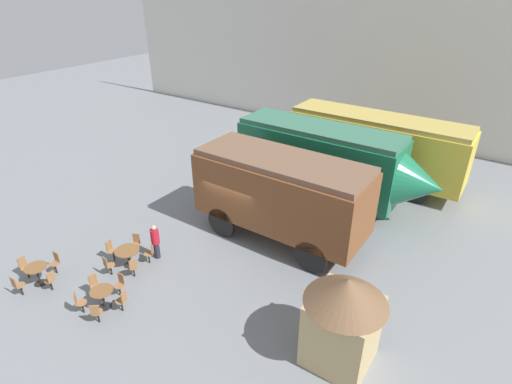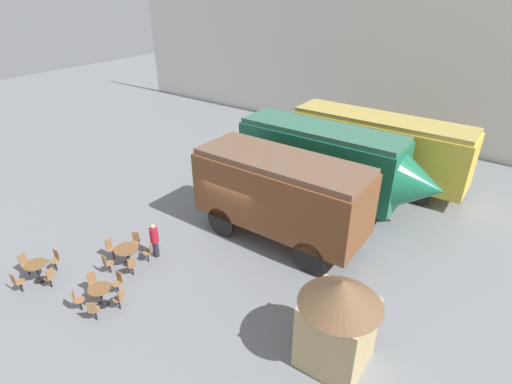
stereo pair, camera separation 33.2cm
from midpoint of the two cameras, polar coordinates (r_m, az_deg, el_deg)
The scene contains 24 objects.
ground_plane at distance 18.02m, azimuth -2.92°, elevation -5.55°, with size 80.00×80.00×0.00m, color gray.
backdrop_wall at distance 29.15m, azimuth 16.04°, elevation 16.32°, with size 44.00×0.15×9.00m.
passenger_coach_vintage at distance 22.37m, azimuth 16.33°, elevation 6.57°, with size 9.28×2.45×3.72m.
streamlined_locomotive at distance 19.71m, azimuth 10.24°, elevation 4.41°, with size 9.87×2.53×3.80m.
passenger_coach_wooden at distance 16.43m, azimuth 3.06°, elevation 0.17°, with size 7.20×2.83×3.76m.
cafe_table_near at distance 14.94m, azimuth -21.72°, elevation -13.47°, with size 0.77×0.77×0.74m.
cafe_table_mid at distance 16.94m, azimuth -29.35°, elevation -9.81°, with size 0.79×0.79×0.77m.
cafe_table_far at distance 16.50m, azimuth -18.44°, elevation -8.27°, with size 0.94×0.94×0.72m.
cafe_chair_0 at distance 15.06m, azimuth -24.61°, elevation -14.04°, with size 0.40×0.40×0.87m.
cafe_chair_1 at distance 14.45m, azimuth -22.52°, elevation -15.57°, with size 0.40×0.40×0.87m.
cafe_chair_2 at distance 14.60m, azimuth -19.18°, elevation -14.32°, with size 0.39×0.37×0.87m.
cafe_chair_3 at distance 15.28m, azimuth -19.45°, elevation -12.16°, with size 0.36×0.36×0.87m.
cafe_chair_4 at distance 15.55m, azimuth -22.66°, elevation -12.05°, with size 0.39×0.37×0.87m.
cafe_chair_5 at distance 16.73m, azimuth -31.45°, elevation -11.26°, with size 0.36×0.36×0.87m.
cafe_chair_6 at distance 16.41m, azimuth -27.82°, elevation -11.00°, with size 0.36×0.36×0.87m.
cafe_chair_7 at distance 17.26m, azimuth -27.22°, elevation -8.79°, with size 0.36×0.36×0.87m.
cafe_chair_8 at distance 17.56m, azimuth -30.66°, elevation -9.08°, with size 0.36×0.36×0.87m.
cafe_chair_9 at distance 16.43m, azimuth -15.47°, elevation -8.28°, with size 0.40×0.40×0.87m.
cafe_chair_10 at distance 17.16m, azimuth -17.30°, elevation -6.85°, with size 0.39×0.40×0.87m.
cafe_chair_11 at distance 17.07m, azimuth -20.53°, elevation -7.66°, with size 0.37×0.36×0.87m.
cafe_chair_12 at distance 16.28m, azimuth -20.96°, elevation -9.67°, with size 0.36×0.37×0.87m.
cafe_chair_13 at distance 15.87m, azimuth -17.72°, elevation -10.13°, with size 0.40×0.39×0.87m.
visitor_person at distance 16.48m, azimuth -14.74°, elevation -6.72°, with size 0.34×0.34×1.52m.
ticket_kiosk at distance 11.89m, azimuth 11.56°, elevation -17.04°, with size 2.34×2.34×3.00m.
Camera 1 is at (9.07, -11.91, 10.01)m, focal length 28.00 mm.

